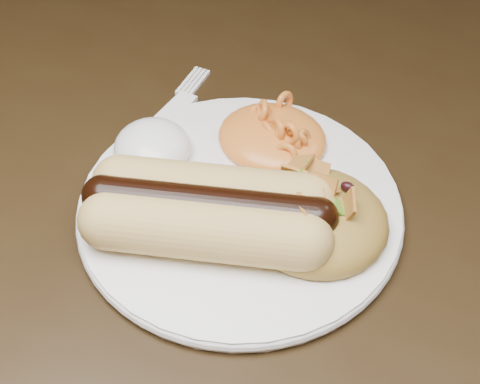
% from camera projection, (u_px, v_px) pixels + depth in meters
% --- Properties ---
extents(table, '(1.60, 0.90, 0.75)m').
position_uv_depth(table, '(306.00, 155.00, 0.66)').
color(table, black).
rests_on(table, floor).
extents(plate, '(0.26, 0.26, 0.01)m').
position_uv_depth(plate, '(240.00, 208.00, 0.48)').
color(plate, white).
rests_on(plate, table).
extents(hotdog, '(0.13, 0.10, 0.04)m').
position_uv_depth(hotdog, '(209.00, 210.00, 0.45)').
color(hotdog, tan).
rests_on(hotdog, plate).
extents(mac_and_cheese, '(0.08, 0.07, 0.03)m').
position_uv_depth(mac_and_cheese, '(273.00, 127.00, 0.51)').
color(mac_and_cheese, '#E89444').
rests_on(mac_and_cheese, plate).
extents(sour_cream, '(0.06, 0.06, 0.03)m').
position_uv_depth(sour_cream, '(151.00, 139.00, 0.49)').
color(sour_cream, white).
rests_on(sour_cream, plate).
extents(taco_salad, '(0.09, 0.09, 0.04)m').
position_uv_depth(taco_salad, '(316.00, 211.00, 0.45)').
color(taco_salad, '#BE5F25').
rests_on(taco_salad, plate).
extents(fork, '(0.04, 0.16, 0.00)m').
position_uv_depth(fork, '(151.00, 133.00, 0.54)').
color(fork, white).
rests_on(fork, table).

